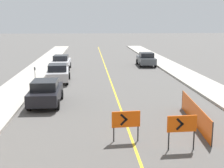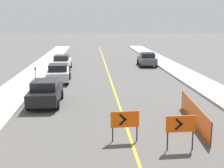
% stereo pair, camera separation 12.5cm
% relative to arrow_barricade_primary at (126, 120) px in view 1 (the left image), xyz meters
% --- Properties ---
extents(lane_stripe, '(0.12, 74.53, 0.01)m').
position_rel_arrow_barricade_primary_xyz_m(lane_stripe, '(0.29, 15.09, -0.96)').
color(lane_stripe, gold).
rests_on(lane_stripe, ground_plane).
extents(sidewalk_left, '(2.83, 74.53, 0.16)m').
position_rel_arrow_barricade_primary_xyz_m(sidewalk_left, '(-7.16, 15.09, -0.88)').
color(sidewalk_left, '#ADA89E').
rests_on(sidewalk_left, ground_plane).
extents(sidewalk_right, '(2.83, 74.53, 0.16)m').
position_rel_arrow_barricade_primary_xyz_m(sidewalk_right, '(7.75, 15.09, -0.88)').
color(sidewalk_right, '#ADA89E').
rests_on(sidewalk_right, ground_plane).
extents(arrow_barricade_primary, '(1.26, 0.16, 1.36)m').
position_rel_arrow_barricade_primary_xyz_m(arrow_barricade_primary, '(0.00, 0.00, 0.00)').
color(arrow_barricade_primary, '#EF560C').
rests_on(arrow_barricade_primary, ground_plane).
extents(arrow_barricade_secondary, '(1.23, 0.12, 1.46)m').
position_rel_arrow_barricade_primary_xyz_m(arrow_barricade_secondary, '(2.15, -1.10, 0.10)').
color(arrow_barricade_secondary, '#EF560C').
rests_on(arrow_barricade_secondary, ground_plane).
extents(safety_mesh_fence, '(0.58, 6.06, 1.09)m').
position_rel_arrow_barricade_primary_xyz_m(safety_mesh_fence, '(3.79, 2.09, -0.41)').
color(safety_mesh_fence, '#EF560C').
rests_on(safety_mesh_fence, ground_plane).
extents(parked_car_curb_near, '(1.93, 4.30, 1.59)m').
position_rel_arrow_barricade_primary_xyz_m(parked_car_curb_near, '(-4.34, 6.54, -0.16)').
color(parked_car_curb_near, black).
rests_on(parked_car_curb_near, ground_plane).
extents(parked_car_curb_mid, '(2.05, 4.40, 1.59)m').
position_rel_arrow_barricade_primary_xyz_m(parked_car_curb_mid, '(-4.29, 14.01, -0.16)').
color(parked_car_curb_mid, '#B7B7BC').
rests_on(parked_car_curb_mid, ground_plane).
extents(parked_car_curb_far, '(1.94, 4.32, 1.59)m').
position_rel_arrow_barricade_primary_xyz_m(parked_car_curb_far, '(-4.64, 21.32, -0.16)').
color(parked_car_curb_far, silver).
rests_on(parked_car_curb_far, ground_plane).
extents(parked_car_opposite_side, '(1.95, 4.35, 1.59)m').
position_rel_arrow_barricade_primary_xyz_m(parked_car_opposite_side, '(5.17, 23.54, -0.16)').
color(parked_car_opposite_side, '#474C51').
rests_on(parked_car_opposite_side, ground_plane).
extents(parking_meter_far_curb, '(0.12, 0.11, 1.33)m').
position_rel_arrow_barricade_primary_xyz_m(parking_meter_far_curb, '(-6.10, 13.11, 0.14)').
color(parking_meter_far_curb, '#4C4C51').
rests_on(parking_meter_far_curb, sidewalk_left).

